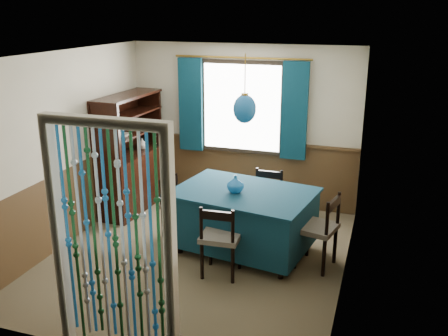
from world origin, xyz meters
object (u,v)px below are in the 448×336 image
(chair_near, at_px, (220,238))
(chair_right, at_px, (319,229))
(sideboard, at_px, (131,170))
(bowl_shelf, at_px, (123,135))
(vase_sideboard, at_px, (142,143))
(pendant_lamp, at_px, (245,109))
(dining_table, at_px, (243,217))
(chair_left, at_px, (177,205))
(vase_table, at_px, (235,185))
(chair_far, at_px, (266,200))

(chair_near, xyz_separation_m, chair_right, (1.05, 0.57, 0.02))
(sideboard, xyz_separation_m, bowl_shelf, (0.06, -0.28, 0.63))
(chair_near, distance_m, vase_sideboard, 2.69)
(chair_right, relative_size, pendant_lamp, 1.14)
(chair_right, height_order, pendant_lamp, pendant_lamp)
(dining_table, xyz_separation_m, vase_sideboard, (-1.99, 1.15, 0.51))
(dining_table, bearing_deg, bowl_shelf, 172.82)
(vase_sideboard, bearing_deg, chair_left, -44.38)
(chair_near, distance_m, vase_table, 0.75)
(chair_left, height_order, vase_sideboard, vase_sideboard)
(pendant_lamp, bearing_deg, vase_table, -139.38)
(chair_near, relative_size, pendant_lamp, 1.10)
(chair_far, height_order, chair_left, chair_far)
(pendant_lamp, xyz_separation_m, vase_sideboard, (-1.99, 1.15, -0.88))
(chair_left, relative_size, sideboard, 0.46)
(dining_table, relative_size, chair_right, 2.01)
(chair_near, distance_m, chair_left, 1.24)
(dining_table, xyz_separation_m, bowl_shelf, (-1.99, 0.59, 0.78))
(chair_near, relative_size, chair_far, 1.03)
(vase_table, height_order, bowl_shelf, bowl_shelf)
(chair_far, bearing_deg, dining_table, 78.48)
(dining_table, bearing_deg, vase_sideboard, 159.23)
(chair_right, relative_size, bowl_shelf, 4.51)
(chair_near, xyz_separation_m, pendant_lamp, (0.08, 0.68, 1.38))
(chair_far, relative_size, chair_right, 0.94)
(vase_table, distance_m, vase_sideboard, 2.26)
(bowl_shelf, relative_size, vase_sideboard, 1.14)
(chair_near, height_order, chair_right, chair_right)
(chair_left, height_order, bowl_shelf, bowl_shelf)
(chair_left, bearing_deg, chair_near, 62.20)
(dining_table, height_order, vase_table, vase_table)
(chair_left, relative_size, chair_right, 0.89)
(chair_near, xyz_separation_m, chair_left, (-0.91, 0.84, -0.04))
(pendant_lamp, bearing_deg, chair_near, -96.47)
(pendant_lamp, distance_m, vase_sideboard, 2.46)
(chair_far, relative_size, vase_table, 4.30)
(chair_near, height_order, vase_sideboard, vase_sideboard)
(chair_far, bearing_deg, chair_right, 136.35)
(chair_near, xyz_separation_m, vase_sideboard, (-1.91, 1.83, 0.51))
(chair_far, height_order, vase_table, vase_table)
(chair_left, bearing_deg, pendant_lamp, 95.56)
(chair_near, distance_m, chair_right, 1.19)
(vase_table, bearing_deg, pendant_lamp, 40.62)
(sideboard, bearing_deg, pendant_lamp, -20.83)
(chair_near, xyz_separation_m, sideboard, (-1.97, 1.55, 0.14))
(pendant_lamp, bearing_deg, bowl_shelf, 163.56)
(chair_near, height_order, bowl_shelf, bowl_shelf)
(dining_table, relative_size, pendant_lamp, 2.29)
(chair_left, distance_m, chair_right, 1.97)
(chair_right, bearing_deg, chair_near, 131.63)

